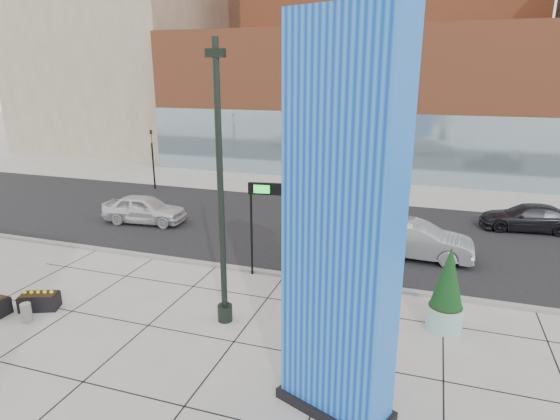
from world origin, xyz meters
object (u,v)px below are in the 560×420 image
(car_white_west, at_px, (144,209))
(blue_pylon, at_px, (341,239))
(public_art_sculpture, at_px, (343,261))
(lamp_post, at_px, (221,216))
(overhead_street_sign, at_px, (267,197))
(car_silver_mid, at_px, (415,240))
(concrete_bollard, at_px, (26,313))

(car_white_west, bearing_deg, blue_pylon, -136.65)
(public_art_sculpture, height_order, car_white_west, public_art_sculpture)
(public_art_sculpture, bearing_deg, blue_pylon, -86.32)
(public_art_sculpture, xyz_separation_m, car_white_west, (-11.76, 5.20, -0.60))
(lamp_post, distance_m, overhead_street_sign, 3.73)
(car_silver_mid, bearing_deg, lamp_post, 145.88)
(blue_pylon, height_order, public_art_sculpture, blue_pylon)
(lamp_post, bearing_deg, car_white_west, 136.17)
(blue_pylon, relative_size, lamp_post, 1.03)
(blue_pylon, xyz_separation_m, concrete_bollard, (-10.38, 0.93, -4.05))
(lamp_post, bearing_deg, overhead_street_sign, 88.04)
(blue_pylon, distance_m, concrete_bollard, 11.18)
(blue_pylon, relative_size, car_white_west, 2.04)
(public_art_sculpture, relative_size, car_white_west, 1.16)
(concrete_bollard, bearing_deg, public_art_sculpture, 27.96)
(concrete_bollard, distance_m, overhead_street_sign, 9.00)
(blue_pylon, xyz_separation_m, overhead_street_sign, (-4.14, 6.73, -1.12))
(public_art_sculpture, xyz_separation_m, car_silver_mid, (2.29, 4.65, -0.56))
(concrete_bollard, relative_size, car_white_west, 0.14)
(car_white_west, bearing_deg, lamp_post, -139.30)
(lamp_post, xyz_separation_m, public_art_sculpture, (3.30, 2.91, -2.23))
(lamp_post, xyz_separation_m, car_silver_mid, (5.60, 7.56, -2.79))
(blue_pylon, bearing_deg, car_silver_mid, 105.18)
(blue_pylon, xyz_separation_m, public_art_sculpture, (-0.97, 5.93, -3.02))
(public_art_sculpture, bearing_deg, overhead_street_sign, 160.25)
(public_art_sculpture, bearing_deg, lamp_post, -144.21)
(blue_pylon, relative_size, car_silver_mid, 1.87)
(public_art_sculpture, bearing_deg, concrete_bollard, -157.63)
(concrete_bollard, height_order, car_silver_mid, car_silver_mid)
(lamp_post, height_order, car_silver_mid, lamp_post)
(blue_pylon, distance_m, car_silver_mid, 11.24)
(concrete_bollard, height_order, car_white_west, car_white_west)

